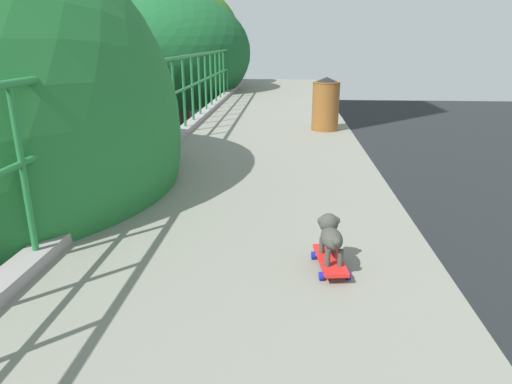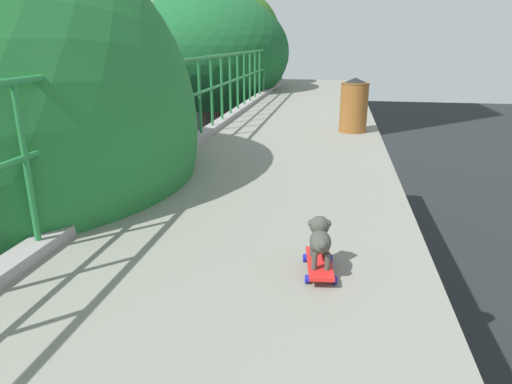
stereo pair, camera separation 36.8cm
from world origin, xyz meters
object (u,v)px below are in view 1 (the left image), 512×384
at_px(city_bus, 46,162).
at_px(small_dog, 331,234).
at_px(toy_skateboard, 330,260).
at_px(litter_bin, 326,103).
at_px(car_red_taxi_fifth, 23,297).

bearing_deg(city_bus, small_dog, -56.02).
xyz_separation_m(toy_skateboard, litter_bin, (0.33, 5.08, 0.39)).
bearing_deg(car_red_taxi_fifth, toy_skateboard, -45.73).
bearing_deg(city_bus, car_red_taxi_fifth, -66.59).
xyz_separation_m(car_red_taxi_fifth, city_bus, (-3.96, 9.14, 1.18)).
xyz_separation_m(car_red_taxi_fifth, toy_skateboard, (7.10, -7.28, 4.96)).
xyz_separation_m(city_bus, toy_skateboard, (11.06, -16.43, 3.78)).
height_order(car_red_taxi_fifth, small_dog, small_dog).
height_order(toy_skateboard, litter_bin, litter_bin).
bearing_deg(toy_skateboard, litter_bin, 86.29).
height_order(toy_skateboard, small_dog, small_dog).
distance_m(car_red_taxi_fifth, toy_skateboard, 11.32).
distance_m(city_bus, small_dog, 20.17).
height_order(car_red_taxi_fifth, toy_skateboard, toy_skateboard).
height_order(city_bus, small_dog, small_dog).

